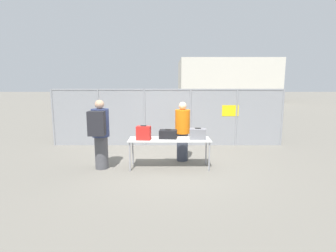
% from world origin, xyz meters
% --- Properties ---
extents(ground_plane, '(120.00, 120.00, 0.00)m').
position_xyz_m(ground_plane, '(0.00, 0.00, 0.00)').
color(ground_plane, slate).
extents(fence_section, '(8.41, 0.07, 2.07)m').
position_xyz_m(fence_section, '(0.02, 2.44, 1.09)').
color(fence_section, gray).
rests_on(fence_section, ground_plane).
extents(inspection_table, '(2.18, 0.69, 0.80)m').
position_xyz_m(inspection_table, '(0.06, -0.14, 0.74)').
color(inspection_table, silver).
rests_on(inspection_table, ground_plane).
extents(suitcase_red, '(0.39, 0.26, 0.38)m').
position_xyz_m(suitcase_red, '(-0.63, -0.24, 0.98)').
color(suitcase_red, red).
rests_on(suitcase_red, inspection_table).
extents(suitcase_black, '(0.50, 0.36, 0.25)m').
position_xyz_m(suitcase_black, '(0.02, -0.04, 0.91)').
color(suitcase_black, black).
rests_on(suitcase_black, inspection_table).
extents(suitcase_grey, '(0.46, 0.35, 0.30)m').
position_xyz_m(suitcase_grey, '(0.81, -0.12, 0.94)').
color(suitcase_grey, slate).
rests_on(suitcase_grey, inspection_table).
extents(traveler_hooded, '(0.46, 0.71, 1.85)m').
position_xyz_m(traveler_hooded, '(-1.77, -0.26, 1.02)').
color(traveler_hooded, '#4C4C51').
rests_on(traveler_hooded, ground_plane).
extents(security_worker_near, '(0.43, 0.43, 1.74)m').
position_xyz_m(security_worker_near, '(0.44, 0.54, 0.90)').
color(security_worker_near, '#383D4C').
rests_on(security_worker_near, ground_plane).
extents(utility_trailer, '(3.49, 2.26, 0.61)m').
position_xyz_m(utility_trailer, '(0.67, 4.37, 0.37)').
color(utility_trailer, silver).
rests_on(utility_trailer, ground_plane).
extents(distant_hangar, '(11.54, 8.94, 5.08)m').
position_xyz_m(distant_hangar, '(7.27, 27.13, 2.54)').
color(distant_hangar, beige).
rests_on(distant_hangar, ground_plane).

